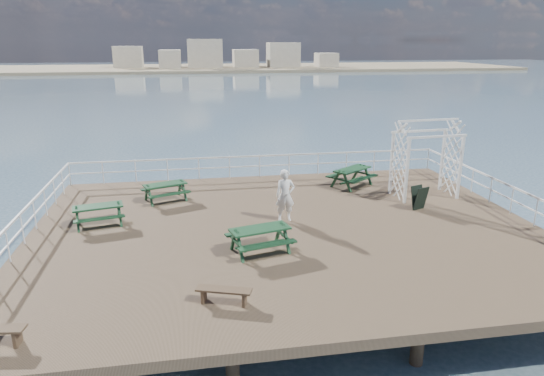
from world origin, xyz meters
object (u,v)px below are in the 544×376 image
Objects in this scene: person at (285,195)px; picnic_table_c at (352,173)px; picnic_table_a at (98,211)px; trellis_arbor at (426,163)px; picnic_table_b at (165,188)px; picnic_table_d at (260,234)px; flat_bench_near at (224,292)px.

picnic_table_c is at bearing 46.03° from person.
picnic_table_a is 0.60× the size of trellis_arbor.
picnic_table_c is at bearing 138.49° from trellis_arbor.
trellis_arbor is at bearing -72.92° from picnic_table_c.
picnic_table_d is at bearing -81.57° from picnic_table_b.
picnic_table_b is 6.55m from picnic_table_d.
picnic_table_a is 11.13m from picnic_table_c.
trellis_arbor is at bearing 17.69° from person.
person is at bearing -170.54° from picnic_table_c.
picnic_table_c is 0.74× the size of trellis_arbor.
flat_bench_near is 11.88m from trellis_arbor.
picnic_table_a reaches higher than flat_bench_near.
picnic_table_c is at bearing 4.25° from picnic_table_a.
trellis_arbor reaches higher than picnic_table_a.
picnic_table_c is at bearing -15.27° from picnic_table_b.
flat_bench_near is at bearing -160.13° from picnic_table_c.
picnic_table_d is (-5.22, -6.49, -0.02)m from picnic_table_c.
picnic_table_c is (8.38, 0.75, 0.06)m from picnic_table_b.
flat_bench_near is at bearing -114.40° from person.
picnic_table_d reaches higher than picnic_table_b.
picnic_table_c is 1.70× the size of flat_bench_near.
picnic_table_d reaches higher than picnic_table_a.
trellis_arbor reaches higher than picnic_table_d.
person is at bearing 49.14° from picnic_table_d.
flat_bench_near is at bearing -98.78° from picnic_table_b.
picnic_table_b is at bearing 120.46° from flat_bench_near.
flat_bench_near is (4.07, -6.28, -0.23)m from picnic_table_a.
picnic_table_c is 1.28× the size of person.
trellis_arbor is at bearing -7.10° from picnic_table_a.
picnic_table_a is at bearing 141.83° from flat_bench_near.
picnic_table_a is 0.94× the size of picnic_table_b.
person reaches higher than picnic_table_b.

